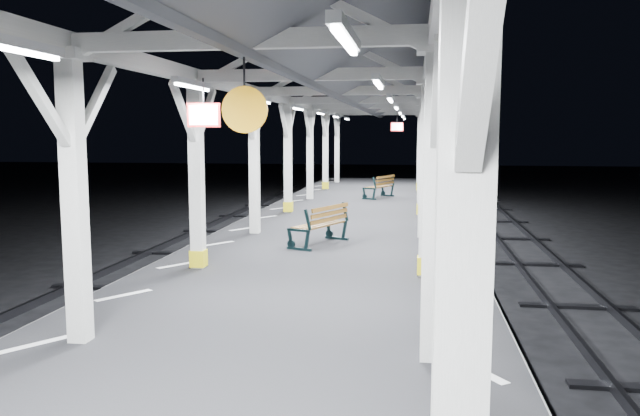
# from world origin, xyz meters

# --- Properties ---
(ground) EXTENTS (120.00, 120.00, 0.00)m
(ground) POSITION_xyz_m (0.00, 0.00, 0.00)
(ground) COLOR black
(ground) RESTS_ON ground
(platform) EXTENTS (6.00, 50.00, 1.00)m
(platform) POSITION_xyz_m (0.00, 0.00, 0.50)
(platform) COLOR black
(platform) RESTS_ON ground
(hazard_stripes_left) EXTENTS (1.00, 48.00, 0.01)m
(hazard_stripes_left) POSITION_xyz_m (-2.45, 0.00, 1.00)
(hazard_stripes_left) COLOR silver
(hazard_stripes_left) RESTS_ON platform
(hazard_stripes_right) EXTENTS (1.00, 48.00, 0.01)m
(hazard_stripes_right) POSITION_xyz_m (2.45, 0.00, 1.00)
(hazard_stripes_right) COLOR silver
(hazard_stripes_right) RESTS_ON platform
(canopy) EXTENTS (5.40, 49.00, 4.65)m
(canopy) POSITION_xyz_m (0.00, -0.01, 4.56)
(canopy) COLOR silver
(canopy) RESTS_ON platform
(bench_mid) EXTENTS (1.17, 1.72, 0.88)m
(bench_mid) POSITION_xyz_m (-0.14, 4.63, 1.47)
(bench_mid) COLOR black
(bench_mid) RESTS_ON platform
(bench_far) EXTENTS (1.14, 1.66, 0.85)m
(bench_far) POSITION_xyz_m (0.56, 14.75, 1.45)
(bench_far) COLOR black
(bench_far) RESTS_ON platform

